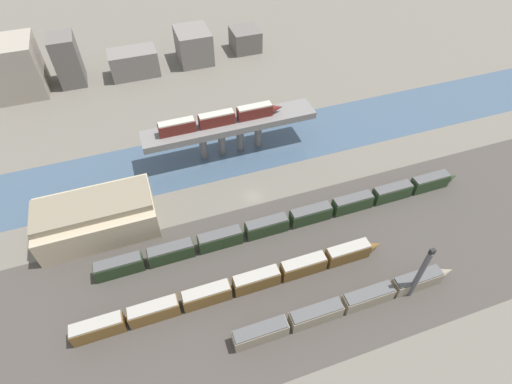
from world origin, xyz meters
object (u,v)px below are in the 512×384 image
Objects in this scene: train_on_bridge at (221,118)px; train_yard_mid at (237,286)px; train_yard_far at (293,219)px; warehouse_building at (97,216)px; signal_tower at (420,274)px; train_yard_near at (348,304)px.

train_on_bridge is 0.51× the size of train_yard_mid.
train_yard_far is (8.58, -31.14, -9.85)m from train_on_bridge.
signal_tower is (59.63, -39.09, 3.43)m from warehouse_building.
signal_tower is (24.45, -56.23, -4.17)m from train_on_bridge.
train_yard_far is at bearing 94.69° from train_yard_near.
train_on_bridge is at bearing 113.50° from signal_tower.
train_yard_mid is at bearing -102.12° from train_on_bridge.
train_on_bridge is 0.70× the size of train_yard_near.
train_yard_mid is (-19.97, 10.93, 0.19)m from train_yard_near.
train_yard_near is 3.11× the size of signal_tower.
warehouse_building is at bearing 162.26° from train_yard_far.
warehouse_building reaches higher than train_yard_far.
warehouse_building is 71.39m from signal_tower.
warehouse_building reaches higher than train_yard_near.
warehouse_building is (-43.76, 14.00, 2.25)m from train_yard_far.
signal_tower is (13.92, -1.33, 5.84)m from train_yard_near.
train_on_bridge is at bearing 25.97° from warehouse_building.
train_on_bridge reaches higher than warehouse_building.
warehouse_building reaches higher than train_yard_mid.
train_on_bridge is 33.77m from train_yard_far.
train_on_bridge is 2.17× the size of signal_tower.
train_yard_near is at bearing -85.31° from train_yard_far.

